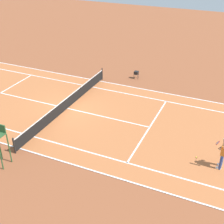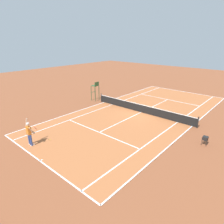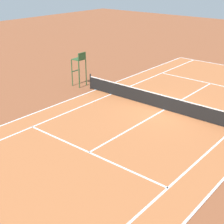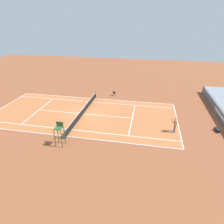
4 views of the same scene
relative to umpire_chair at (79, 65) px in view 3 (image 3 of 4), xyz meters
name	(u,v)px [view 3 (image 3 of 4)]	position (x,y,z in m)	size (l,w,h in m)	color
ground_plane	(164,110)	(-6.96, 0.00, -1.56)	(80.00, 80.00, 0.00)	brown
court	(164,110)	(-6.96, 0.00, -1.55)	(11.08, 23.88, 0.03)	#B76638
net	(165,102)	(-6.96, 0.00, -1.03)	(11.98, 0.10, 1.07)	black
umpire_chair	(79,65)	(0.00, 0.00, 0.00)	(0.77, 0.77, 2.44)	#2D562D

